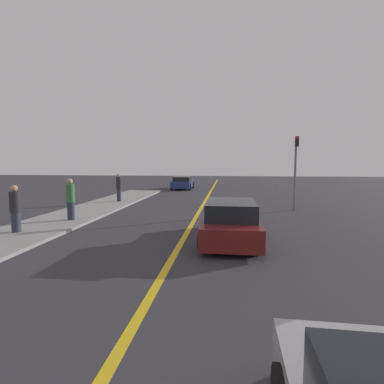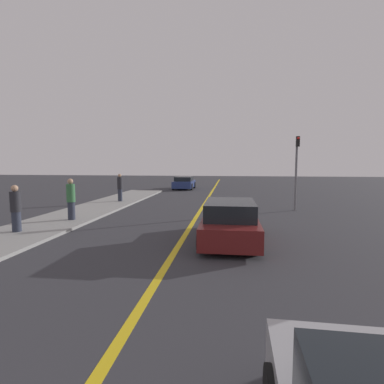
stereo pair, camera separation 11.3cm
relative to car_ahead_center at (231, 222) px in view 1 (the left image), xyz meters
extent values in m
cube|color=gold|center=(-1.63, 6.61, -0.66)|extent=(0.20, 60.00, 0.01)
cube|color=gray|center=(-7.62, 2.64, -0.60)|extent=(2.99, 28.07, 0.11)
cube|color=maroon|center=(0.00, 0.06, -0.16)|extent=(1.84, 4.29, 0.67)
cube|color=black|center=(0.00, -0.16, 0.45)|extent=(1.61, 2.36, 0.55)
cylinder|color=black|center=(-0.86, 1.39, -0.35)|extent=(0.22, 0.61, 0.61)
cylinder|color=black|center=(0.87, 1.38, -0.35)|extent=(0.22, 0.61, 0.61)
cylinder|color=black|center=(-0.87, -1.26, -0.35)|extent=(0.22, 0.61, 0.61)
cylinder|color=black|center=(0.86, -1.27, -0.35)|extent=(0.22, 0.61, 0.61)
cube|color=navy|center=(-4.56, 19.51, -0.16)|extent=(1.85, 3.93, 0.64)
cube|color=black|center=(-4.56, 19.32, 0.38)|extent=(1.63, 2.16, 0.43)
cylinder|color=black|center=(-5.43, 20.73, -0.33)|extent=(0.22, 0.65, 0.65)
cylinder|color=black|center=(-3.68, 20.73, -0.33)|extent=(0.22, 0.65, 0.65)
cylinder|color=black|center=(-5.44, 18.30, -0.33)|extent=(0.22, 0.65, 0.65)
cylinder|color=black|center=(-3.68, 18.30, -0.33)|extent=(0.22, 0.65, 0.65)
cylinder|color=#282D3D|center=(-7.84, -0.07, -0.17)|extent=(0.32, 0.32, 0.74)
cylinder|color=#232328|center=(-7.84, -0.07, 0.57)|extent=(0.37, 0.37, 0.74)
sphere|color=tan|center=(-7.84, -0.07, 1.06)|extent=(0.24, 0.24, 0.24)
cylinder|color=#282D3D|center=(-7.04, 2.39, -0.15)|extent=(0.31, 0.31, 0.80)
cylinder|color=#336B3D|center=(-7.04, 2.39, 0.65)|extent=(0.37, 0.37, 0.80)
sphere|color=tan|center=(-7.04, 2.39, 1.17)|extent=(0.24, 0.24, 0.24)
cylinder|color=#282D3D|center=(-7.20, 8.80, -0.15)|extent=(0.29, 0.29, 0.79)
cylinder|color=#232328|center=(-7.20, 8.80, 0.64)|extent=(0.34, 0.34, 0.79)
sphere|color=tan|center=(-7.20, 8.80, 1.15)|extent=(0.22, 0.22, 0.22)
cylinder|color=slate|center=(3.59, 7.00, 1.37)|extent=(0.12, 0.12, 4.06)
cube|color=black|center=(3.59, 6.82, 3.13)|extent=(0.18, 0.18, 0.55)
sphere|color=red|center=(3.59, 6.73, 3.29)|extent=(0.14, 0.14, 0.14)
camera|label=1|loc=(-0.13, -10.07, 2.01)|focal=28.00mm
camera|label=2|loc=(-0.02, -10.05, 2.01)|focal=28.00mm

